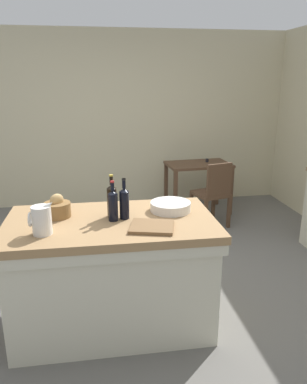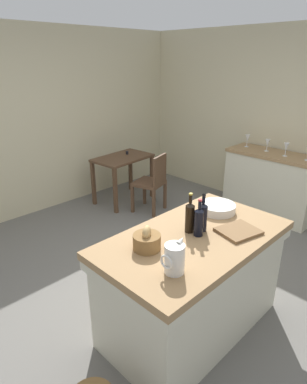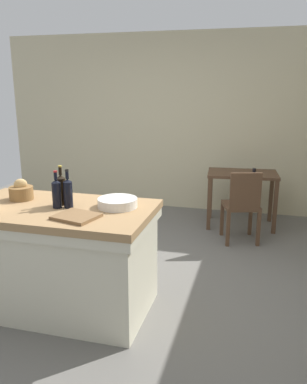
{
  "view_description": "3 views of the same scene",
  "coord_description": "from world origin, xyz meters",
  "px_view_note": "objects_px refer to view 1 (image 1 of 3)",
  "views": [
    {
      "loc": [
        -0.36,
        -3.17,
        1.88
      ],
      "look_at": [
        0.17,
        0.28,
        0.83
      ],
      "focal_mm": 34.9,
      "sensor_mm": 36.0,
      "label": 1
    },
    {
      "loc": [
        -2.08,
        -1.92,
        2.16
      ],
      "look_at": [
        0.13,
        0.3,
        0.88
      ],
      "focal_mm": 30.85,
      "sensor_mm": 36.0,
      "label": 2
    },
    {
      "loc": [
        1.26,
        -3.28,
        1.82
      ],
      "look_at": [
        0.26,
        0.46,
        0.79
      ],
      "focal_mm": 36.86,
      "sensor_mm": 36.0,
      "label": 3
    }
  ],
  "objects_px": {
    "wooden_chair": "(213,192)",
    "wine_bottle_green": "(113,205)",
    "wine_bottle_amber": "(112,200)",
    "cutting_board": "(151,227)",
    "island_table": "(112,269)",
    "wash_bowl": "(171,206)",
    "bread_basket": "(57,209)",
    "writing_desk": "(198,171)",
    "wine_bottle_dark": "(124,203)",
    "pitcher": "(41,220)"
  },
  "relations": [
    {
      "from": "wooden_chair",
      "to": "wine_bottle_green",
      "type": "distance_m",
      "value": 2.4
    },
    {
      "from": "wine_bottle_amber",
      "to": "cutting_board",
      "type": "bearing_deg",
      "value": -47.39
    },
    {
      "from": "island_table",
      "to": "wine_bottle_amber",
      "type": "height_order",
      "value": "wine_bottle_amber"
    },
    {
      "from": "wooden_chair",
      "to": "wash_bowl",
      "type": "relative_size",
      "value": 2.78
    },
    {
      "from": "wash_bowl",
      "to": "bread_basket",
      "type": "height_order",
      "value": "bread_basket"
    },
    {
      "from": "writing_desk",
      "to": "cutting_board",
      "type": "distance_m",
      "value": 2.93
    },
    {
      "from": "wine_bottle_dark",
      "to": "wine_bottle_amber",
      "type": "xyz_separation_m",
      "value": [
        -0.09,
        0.06,
        0.01
      ]
    },
    {
      "from": "wine_bottle_dark",
      "to": "wine_bottle_amber",
      "type": "relative_size",
      "value": 0.94
    },
    {
      "from": "wine_bottle_dark",
      "to": "wine_bottle_green",
      "type": "bearing_deg",
      "value": -161.07
    },
    {
      "from": "writing_desk",
      "to": "wash_bowl",
      "type": "distance_m",
      "value": 2.55
    },
    {
      "from": "wine_bottle_green",
      "to": "wine_bottle_amber",
      "type": "bearing_deg",
      "value": 92.66
    },
    {
      "from": "wine_bottle_dark",
      "to": "cutting_board",
      "type": "bearing_deg",
      "value": -52.88
    },
    {
      "from": "pitcher",
      "to": "writing_desk",
      "type": "bearing_deg",
      "value": 55.91
    },
    {
      "from": "wash_bowl",
      "to": "cutting_board",
      "type": "height_order",
      "value": "wash_bowl"
    },
    {
      "from": "pitcher",
      "to": "cutting_board",
      "type": "bearing_deg",
      "value": -0.92
    },
    {
      "from": "island_table",
      "to": "bread_basket",
      "type": "bearing_deg",
      "value": 162.29
    },
    {
      "from": "wash_bowl",
      "to": "cutting_board",
      "type": "bearing_deg",
      "value": -121.01
    },
    {
      "from": "wooden_chair",
      "to": "wash_bowl",
      "type": "bearing_deg",
      "value": -117.71
    },
    {
      "from": "wooden_chair",
      "to": "wine_bottle_amber",
      "type": "distance_m",
      "value": 2.34
    },
    {
      "from": "writing_desk",
      "to": "wine_bottle_dark",
      "type": "bearing_deg",
      "value": -116.81
    },
    {
      "from": "wooden_chair",
      "to": "cutting_board",
      "type": "height_order",
      "value": "cutting_board"
    },
    {
      "from": "wooden_chair",
      "to": "cutting_board",
      "type": "relative_size",
      "value": 2.94
    },
    {
      "from": "wooden_chair",
      "to": "wash_bowl",
      "type": "height_order",
      "value": "wash_bowl"
    },
    {
      "from": "wooden_chair",
      "to": "bread_basket",
      "type": "distance_m",
      "value": 2.55
    },
    {
      "from": "writing_desk",
      "to": "wine_bottle_amber",
      "type": "bearing_deg",
      "value": -118.98
    },
    {
      "from": "island_table",
      "to": "wine_bottle_green",
      "type": "distance_m",
      "value": 0.53
    },
    {
      "from": "cutting_board",
      "to": "bread_basket",
      "type": "bearing_deg",
      "value": 153.35
    },
    {
      "from": "island_table",
      "to": "wine_bottle_dark",
      "type": "xyz_separation_m",
      "value": [
        0.11,
        0.01,
        0.53
      ]
    },
    {
      "from": "writing_desk",
      "to": "bread_basket",
      "type": "relative_size",
      "value": 4.71
    },
    {
      "from": "writing_desk",
      "to": "pitcher",
      "type": "height_order",
      "value": "pitcher"
    },
    {
      "from": "wine_bottle_amber",
      "to": "wooden_chair",
      "type": "bearing_deg",
      "value": 52.61
    },
    {
      "from": "writing_desk",
      "to": "wooden_chair",
      "type": "height_order",
      "value": "wooden_chair"
    },
    {
      "from": "writing_desk",
      "to": "wash_bowl",
      "type": "height_order",
      "value": "wash_bowl"
    },
    {
      "from": "pitcher",
      "to": "wash_bowl",
      "type": "xyz_separation_m",
      "value": [
        0.94,
        0.33,
        -0.07
      ]
    },
    {
      "from": "island_table",
      "to": "wooden_chair",
      "type": "relative_size",
      "value": 1.76
    },
    {
      "from": "pitcher",
      "to": "bread_basket",
      "type": "bearing_deg",
      "value": 77.79
    },
    {
      "from": "cutting_board",
      "to": "wine_bottle_amber",
      "type": "bearing_deg",
      "value": 132.61
    },
    {
      "from": "island_table",
      "to": "cutting_board",
      "type": "height_order",
      "value": "cutting_board"
    },
    {
      "from": "island_table",
      "to": "pitcher",
      "type": "relative_size",
      "value": 6.52
    },
    {
      "from": "cutting_board",
      "to": "wash_bowl",
      "type": "bearing_deg",
      "value": 58.99
    },
    {
      "from": "wash_bowl",
      "to": "wine_bottle_dark",
      "type": "relative_size",
      "value": 1.03
    },
    {
      "from": "wash_bowl",
      "to": "wine_bottle_amber",
      "type": "distance_m",
      "value": 0.47
    },
    {
      "from": "cutting_board",
      "to": "wooden_chair",
      "type": "bearing_deg",
      "value": 61.74
    },
    {
      "from": "cutting_board",
      "to": "wine_bottle_dark",
      "type": "height_order",
      "value": "wine_bottle_dark"
    },
    {
      "from": "pitcher",
      "to": "wash_bowl",
      "type": "relative_size",
      "value": 0.75
    },
    {
      "from": "bread_basket",
      "to": "wash_bowl",
      "type": "bearing_deg",
      "value": 0.15
    },
    {
      "from": "writing_desk",
      "to": "wine_bottle_dark",
      "type": "relative_size",
      "value": 3.06
    },
    {
      "from": "pitcher",
      "to": "wine_bottle_dark",
      "type": "height_order",
      "value": "wine_bottle_dark"
    },
    {
      "from": "wine_bottle_green",
      "to": "bread_basket",
      "type": "bearing_deg",
      "value": 161.23
    },
    {
      "from": "pitcher",
      "to": "wooden_chair",
      "type": "bearing_deg",
      "value": 48.12
    }
  ]
}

